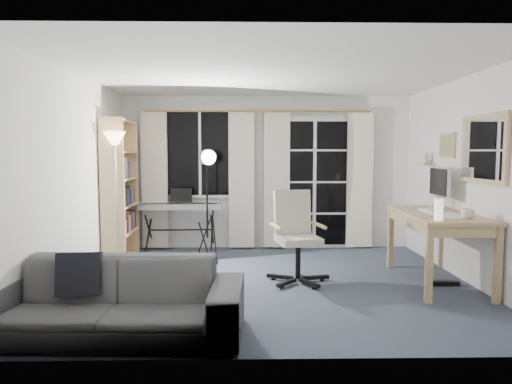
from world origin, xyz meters
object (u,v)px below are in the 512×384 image
(keyboard_piano, at_px, (180,207))
(office_chair, at_px, (295,228))
(bookshelf, at_px, (118,194))
(sofa, at_px, (111,286))
(monitor, at_px, (439,183))
(torchiere_lamp, at_px, (115,159))
(desk, at_px, (438,222))
(studio_light, at_px, (208,171))
(mug, at_px, (468,213))

(keyboard_piano, relative_size, office_chair, 1.17)
(bookshelf, height_order, sofa, bookshelf)
(monitor, distance_m, sofa, 4.06)
(keyboard_piano, relative_size, monitor, 2.11)
(bookshelf, xyz_separation_m, torchiere_lamp, (0.11, -0.44, 0.50))
(bookshelf, xyz_separation_m, sofa, (0.70, -2.71, -0.52))
(keyboard_piano, xyz_separation_m, desk, (3.21, -1.76, 0.04))
(torchiere_lamp, relative_size, keyboard_piano, 1.42)
(studio_light, relative_size, mug, 11.80)
(bookshelf, height_order, torchiere_lamp, bookshelf)
(office_chair, height_order, monitor, monitor)
(office_chair, height_order, desk, office_chair)
(torchiere_lamp, distance_m, mug, 4.23)
(desk, bearing_deg, bookshelf, 165.71)
(studio_light, bearing_deg, bookshelf, 149.63)
(mug, relative_size, sofa, 0.06)
(torchiere_lamp, bearing_deg, desk, -11.36)
(keyboard_piano, bearing_deg, mug, -35.56)
(torchiere_lamp, bearing_deg, monitor, -4.65)
(bookshelf, xyz_separation_m, desk, (4.00, -1.23, -0.22))
(bookshelf, relative_size, studio_light, 1.24)
(sofa, bearing_deg, torchiere_lamp, 106.94)
(bookshelf, bearing_deg, desk, -19.26)
(office_chair, bearing_deg, desk, -18.17)
(sofa, bearing_deg, keyboard_piano, 90.59)
(office_chair, relative_size, monitor, 1.80)
(bookshelf, xyz_separation_m, studio_light, (1.28, -0.28, 0.34))
(office_chair, bearing_deg, torchiere_lamp, 152.46)
(bookshelf, bearing_deg, monitor, -12.71)
(mug, xyz_separation_m, sofa, (-3.40, -0.98, -0.47))
(studio_light, relative_size, office_chair, 1.49)
(mug, distance_m, sofa, 3.57)
(monitor, relative_size, mug, 4.40)
(torchiere_lamp, bearing_deg, sofa, -75.31)
(desk, relative_size, mug, 11.64)
(bookshelf, xyz_separation_m, monitor, (4.20, -0.78, 0.20))
(torchiere_lamp, bearing_deg, keyboard_piano, 54.88)
(sofa, bearing_deg, studio_light, 78.78)
(desk, bearing_deg, office_chair, 176.93)
(sofa, bearing_deg, mug, 18.37)
(bookshelf, relative_size, office_chair, 1.85)
(desk, bearing_deg, monitor, 69.22)
(torchiere_lamp, xyz_separation_m, desk, (3.90, -0.78, -0.71))
(keyboard_piano, xyz_separation_m, mug, (3.31, -2.26, 0.20))
(keyboard_piano, relative_size, studio_light, 0.79)
(bookshelf, bearing_deg, sofa, -77.74)
(studio_light, relative_size, desk, 1.01)
(monitor, distance_m, mug, 0.99)
(office_chair, distance_m, desk, 1.64)
(bookshelf, xyz_separation_m, mug, (4.10, -1.73, -0.05))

